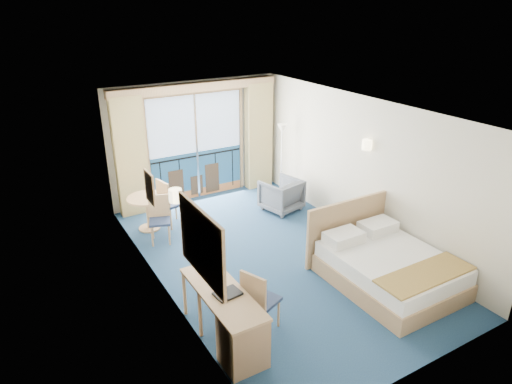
% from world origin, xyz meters
% --- Properties ---
extents(floor, '(6.50, 6.50, 0.00)m').
position_xyz_m(floor, '(0.00, 0.00, 0.00)').
color(floor, navy).
rests_on(floor, ground).
extents(room_walls, '(4.04, 6.54, 2.72)m').
position_xyz_m(room_walls, '(0.00, 0.00, 1.78)').
color(room_walls, beige).
rests_on(room_walls, ground).
extents(balcony_door, '(2.36, 0.03, 2.52)m').
position_xyz_m(balcony_door, '(-0.01, 3.22, 1.14)').
color(balcony_door, navy).
rests_on(balcony_door, room_walls).
extents(curtain_left, '(0.65, 0.22, 2.55)m').
position_xyz_m(curtain_left, '(-1.55, 3.07, 1.28)').
color(curtain_left, tan).
rests_on(curtain_left, room_walls).
extents(curtain_right, '(0.65, 0.22, 2.55)m').
position_xyz_m(curtain_right, '(1.55, 3.07, 1.28)').
color(curtain_right, tan).
rests_on(curtain_right, room_walls).
extents(pelmet, '(3.80, 0.25, 0.18)m').
position_xyz_m(pelmet, '(0.00, 3.10, 2.58)').
color(pelmet, tan).
rests_on(pelmet, room_walls).
extents(mirror, '(0.05, 1.25, 0.95)m').
position_xyz_m(mirror, '(-1.97, -1.50, 1.55)').
color(mirror, tan).
rests_on(mirror, room_walls).
extents(wall_print, '(0.04, 0.42, 0.52)m').
position_xyz_m(wall_print, '(-1.97, 0.45, 1.60)').
color(wall_print, tan).
rests_on(wall_print, room_walls).
extents(sconce_left, '(0.18, 0.18, 0.18)m').
position_xyz_m(sconce_left, '(-1.94, -0.60, 1.85)').
color(sconce_left, '#FFEBB2').
rests_on(sconce_left, room_walls).
extents(sconce_right, '(0.18, 0.18, 0.18)m').
position_xyz_m(sconce_right, '(1.94, -0.15, 1.85)').
color(sconce_right, '#FFEBB2').
rests_on(sconce_right, room_walls).
extents(bed, '(1.77, 2.10, 1.11)m').
position_xyz_m(bed, '(1.17, -1.63, 0.31)').
color(bed, tan).
rests_on(bed, ground).
extents(nightstand, '(0.42, 0.40, 0.55)m').
position_xyz_m(nightstand, '(1.77, -0.36, 0.27)').
color(nightstand, '#9A7751').
rests_on(nightstand, ground).
extents(phone, '(0.19, 0.16, 0.08)m').
position_xyz_m(phone, '(1.77, -0.34, 0.59)').
color(phone, beige).
rests_on(phone, nightstand).
extents(armchair, '(0.92, 0.93, 0.71)m').
position_xyz_m(armchair, '(1.26, 1.60, 0.35)').
color(armchair, '#474D56').
rests_on(armchair, ground).
extents(floor_lamp, '(0.24, 0.24, 1.73)m').
position_xyz_m(floor_lamp, '(1.69, 2.27, 1.31)').
color(floor_lamp, silver).
rests_on(floor_lamp, ground).
extents(desk, '(0.55, 1.61, 0.76)m').
position_xyz_m(desk, '(-1.71, -1.92, 0.42)').
color(desk, tan).
rests_on(desk, ground).
extents(desk_chair, '(0.56, 0.55, 0.98)m').
position_xyz_m(desk_chair, '(-1.23, -1.61, 0.55)').
color(desk_chair, '#202C4B').
rests_on(desk_chair, ground).
extents(folder, '(0.36, 0.29, 0.03)m').
position_xyz_m(folder, '(-1.68, -1.58, 0.77)').
color(folder, black).
rests_on(folder, desk).
extents(desk_lamp, '(0.11, 0.11, 0.41)m').
position_xyz_m(desk_lamp, '(-1.73, -0.85, 1.06)').
color(desk_lamp, silver).
rests_on(desk_lamp, desk).
extents(round_table, '(0.78, 0.78, 0.70)m').
position_xyz_m(round_table, '(-1.55, 2.19, 0.53)').
color(round_table, tan).
rests_on(round_table, ground).
extents(table_chair_a, '(0.53, 0.52, 1.01)m').
position_xyz_m(table_chair_a, '(-1.13, 2.10, 0.57)').
color(table_chair_a, '#202C4B').
rests_on(table_chair_a, ground).
extents(table_chair_b, '(0.50, 0.50, 0.90)m').
position_xyz_m(table_chair_b, '(-1.50, 1.62, 0.51)').
color(table_chair_b, '#202C4B').
rests_on(table_chair_b, ground).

